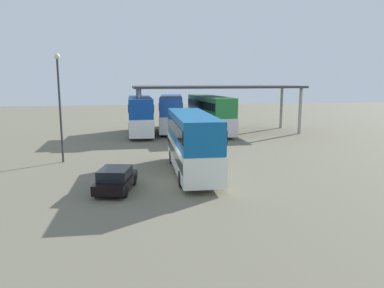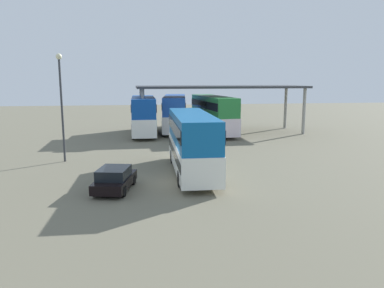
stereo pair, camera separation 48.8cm
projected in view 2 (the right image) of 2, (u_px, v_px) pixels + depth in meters
name	position (u px, v px, depth m)	size (l,w,h in m)	color
ground_plane	(177.00, 184.00, 22.52)	(140.00, 140.00, 0.00)	#696552
double_decker_main	(192.00, 141.00, 24.81)	(2.62, 10.25, 4.01)	white
parked_hatchback	(115.00, 179.00, 21.18)	(2.48, 4.11, 1.35)	black
double_decker_near_canopy	(143.00, 114.00, 42.03)	(2.60, 10.01, 4.25)	white
double_decker_mid_row	(175.00, 112.00, 44.79)	(3.76, 10.97, 4.26)	silver
double_decker_far_right	(213.00, 113.00, 43.04)	(3.62, 11.37, 4.31)	silver
depot_canopy	(221.00, 89.00, 43.19)	(19.63, 6.86, 5.48)	#33353A
lamppost_tall	(61.00, 95.00, 27.87)	(0.44, 0.44, 8.12)	#33353A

